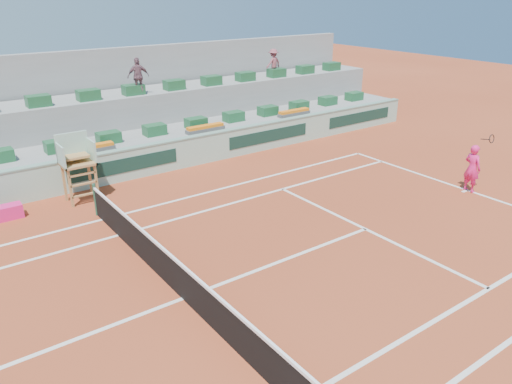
{
  "coord_description": "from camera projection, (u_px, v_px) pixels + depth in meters",
  "views": [
    {
      "loc": [
        -4.54,
        -9.28,
        6.97
      ],
      "look_at": [
        4.0,
        2.5,
        1.0
      ],
      "focal_mm": 35.0,
      "sensor_mm": 36.0,
      "label": 1
    }
  ],
  "objects": [
    {
      "name": "ground",
      "position": [
        183.0,
        299.0,
        12.06
      ],
      "size": [
        90.0,
        90.0,
        0.0
      ],
      "primitive_type": "plane",
      "color": "maroon",
      "rests_on": "ground"
    },
    {
      "name": "seating_tier_lower",
      "position": [
        54.0,
        160.0,
        19.84
      ],
      "size": [
        36.0,
        4.0,
        1.2
      ],
      "primitive_type": "cube",
      "color": "gray",
      "rests_on": "ground"
    },
    {
      "name": "seating_tier_upper",
      "position": [
        41.0,
        135.0,
        20.78
      ],
      "size": [
        36.0,
        2.4,
        2.6
      ],
      "primitive_type": "cube",
      "color": "gray",
      "rests_on": "ground"
    },
    {
      "name": "stadium_back_wall",
      "position": [
        28.0,
        106.0,
        21.63
      ],
      "size": [
        36.0,
        0.4,
        4.4
      ],
      "primitive_type": "cube",
      "color": "gray",
      "rests_on": "ground"
    },
    {
      "name": "player_bag",
      "position": [
        5.0,
        213.0,
        16.12
      ],
      "size": [
        1.03,
        0.46,
        0.46
      ],
      "primitive_type": "cube",
      "color": "#EF1F73",
      "rests_on": "ground"
    },
    {
      "name": "spectator_mid",
      "position": [
        138.0,
        76.0,
        21.67
      ],
      "size": [
        1.0,
        0.57,
        1.6
      ],
      "primitive_type": "imported",
      "rotation": [
        0.0,
        0.0,
        2.94
      ],
      "color": "#754E58",
      "rests_on": "seating_tier_upper"
    },
    {
      "name": "spectator_right",
      "position": [
        273.0,
        63.0,
        26.12
      ],
      "size": [
        1.0,
        0.67,
        1.44
      ],
      "primitive_type": "imported",
      "rotation": [
        0.0,
        0.0,
        3.29
      ],
      "color": "#8B454E",
      "rests_on": "seating_tier_upper"
    },
    {
      "name": "court_lines",
      "position": [
        183.0,
        299.0,
        12.05
      ],
      "size": [
        23.89,
        11.09,
        0.01
      ],
      "color": "silver",
      "rests_on": "ground"
    },
    {
      "name": "tennis_net",
      "position": [
        182.0,
        280.0,
        11.86
      ],
      "size": [
        0.1,
        11.97,
        1.1
      ],
      "color": "black",
      "rests_on": "ground"
    },
    {
      "name": "advertising_hoarding",
      "position": [
        72.0,
        175.0,
        18.19
      ],
      "size": [
        36.0,
        0.34,
        1.26
      ],
      "color": "#97BEAA",
      "rests_on": "ground"
    },
    {
      "name": "umpire_chair",
      "position": [
        76.0,
        159.0,
        17.09
      ],
      "size": [
        1.1,
        0.9,
        2.4
      ],
      "color": "#9E703C",
      "rests_on": "ground"
    },
    {
      "name": "seat_row_lower",
      "position": [
        57.0,
        146.0,
        18.86
      ],
      "size": [
        32.9,
        0.6,
        0.44
      ],
      "color": "#1B532D",
      "rests_on": "seating_tier_lower"
    },
    {
      "name": "seat_row_upper",
      "position": [
        38.0,
        101.0,
        19.75
      ],
      "size": [
        32.9,
        0.6,
        0.44
      ],
      "color": "#1B532D",
      "rests_on": "seating_tier_upper"
    },
    {
      "name": "flower_planters",
      "position": [
        20.0,
        161.0,
        17.48
      ],
      "size": [
        26.8,
        0.36,
        0.28
      ],
      "color": "#4F4F4F",
      "rests_on": "seating_tier_lower"
    },
    {
      "name": "tennis_player",
      "position": [
        472.0,
        168.0,
        18.12
      ],
      "size": [
        0.48,
        0.9,
        2.28
      ],
      "color": "#EF1F73",
      "rests_on": "ground"
    }
  ]
}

